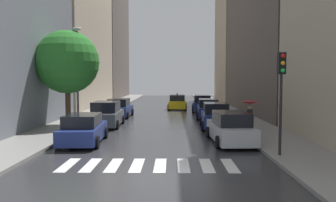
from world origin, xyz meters
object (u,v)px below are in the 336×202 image
(parked_car_right_third, at_px, (208,109))
(street_tree_left, at_px, (67,62))
(lamp_post_left, at_px, (77,69))
(parked_car_left_third, at_px, (119,108))
(parked_car_right_nearest, at_px, (230,128))
(taxi_midroad, at_px, (177,102))
(pedestrian_foreground, at_px, (250,109))
(parked_car_left_nearest, at_px, (83,130))
(parked_car_right_fourth, at_px, (202,104))
(parked_car_left_second, at_px, (106,115))
(traffic_light_right_corner, at_px, (281,81))
(parked_car_right_second, at_px, (215,117))

(parked_car_right_third, relative_size, street_tree_left, 0.73)
(lamp_post_left, bearing_deg, parked_car_left_third, 75.36)
(parked_car_right_nearest, height_order, taxi_midroad, taxi_midroad)
(parked_car_right_third, relative_size, pedestrian_foreground, 2.56)
(parked_car_left_nearest, relative_size, parked_car_right_fourth, 1.07)
(parked_car_left_third, distance_m, taxi_midroad, 9.78)
(parked_car_left_third, relative_size, parked_car_right_third, 0.92)
(parked_car_left_third, xyz_separation_m, pedestrian_foreground, (9.34, -9.59, 0.80))
(parked_car_right_nearest, bearing_deg, street_tree_left, 58.14)
(parked_car_left_nearest, height_order, parked_car_left_second, parked_car_left_second)
(traffic_light_right_corner, bearing_deg, taxi_midroad, 99.37)
(parked_car_right_second, bearing_deg, street_tree_left, 90.30)
(pedestrian_foreground, bearing_deg, traffic_light_right_corner, -84.59)
(parked_car_right_fourth, distance_m, taxi_midroad, 3.90)
(parked_car_right_fourth, relative_size, lamp_post_left, 0.63)
(parked_car_left_nearest, distance_m, pedestrian_foreground, 9.76)
(parked_car_left_nearest, xyz_separation_m, traffic_light_right_corner, (9.17, -3.34, 2.56))
(parked_car_left_nearest, height_order, pedestrian_foreground, pedestrian_foreground)
(parked_car_right_nearest, xyz_separation_m, parked_car_right_third, (0.02, 11.56, 0.00))
(parked_car_right_third, distance_m, parked_car_right_fourth, 5.99)
(parked_car_left_third, xyz_separation_m, parked_car_right_second, (7.62, -6.90, 0.04))
(parked_car_right_second, height_order, traffic_light_right_corner, traffic_light_right_corner)
(parked_car_left_second, relative_size, parked_car_right_fourth, 1.07)
(parked_car_right_fourth, xyz_separation_m, street_tree_left, (-10.30, -11.82, 3.72))
(parked_car_right_second, bearing_deg, parked_car_right_third, 1.07)
(pedestrian_foreground, bearing_deg, parked_car_left_second, 165.57)
(parked_car_left_second, height_order, street_tree_left, street_tree_left)
(parked_car_left_nearest, relative_size, taxi_midroad, 1.01)
(taxi_midroad, relative_size, street_tree_left, 0.68)
(parked_car_left_nearest, relative_size, pedestrian_foreground, 2.42)
(parked_car_right_nearest, xyz_separation_m, lamp_post_left, (-9.52, 5.47, 3.26))
(parked_car_left_second, bearing_deg, parked_car_right_second, -97.08)
(parked_car_left_third, height_order, lamp_post_left, lamp_post_left)
(parked_car_right_nearest, bearing_deg, taxi_midroad, 4.23)
(parked_car_left_third, relative_size, taxi_midroad, 0.99)
(parked_car_left_second, relative_size, street_tree_left, 0.69)
(parked_car_right_nearest, relative_size, pedestrian_foreground, 2.56)
(parked_car_right_third, distance_m, pedestrian_foreground, 9.04)
(parked_car_left_third, distance_m, parked_car_right_fourth, 9.38)
(parked_car_right_third, xyz_separation_m, traffic_light_right_corner, (1.46, -15.11, 2.51))
(parked_car_left_third, relative_size, pedestrian_foreground, 2.35)
(street_tree_left, bearing_deg, parked_car_right_third, 29.51)
(parked_car_right_nearest, bearing_deg, parked_car_right_third, -2.77)
(parked_car_left_third, distance_m, pedestrian_foreground, 13.41)
(taxi_midroad, height_order, lamp_post_left, lamp_post_left)
(parked_car_right_second, distance_m, traffic_light_right_corner, 9.40)
(parked_car_right_fourth, bearing_deg, parked_car_right_second, -177.99)
(parked_car_right_nearest, xyz_separation_m, parked_car_right_fourth, (0.02, 17.55, 0.03))
(taxi_midroad, bearing_deg, parked_car_right_fourth, -138.41)
(parked_car_right_nearest, height_order, parked_car_right_fourth, parked_car_right_fourth)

